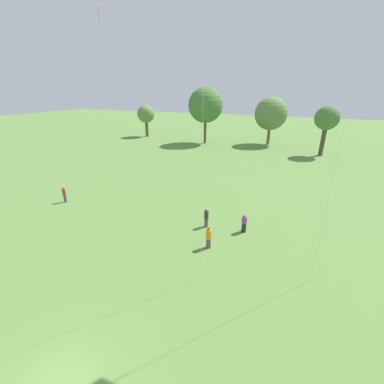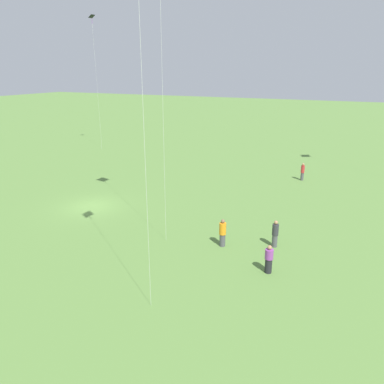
{
  "view_description": "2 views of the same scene",
  "coord_description": "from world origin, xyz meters",
  "views": [
    {
      "loc": [
        7.62,
        -3.73,
        11.3
      ],
      "look_at": [
        0.91,
        11.62,
        4.56
      ],
      "focal_mm": 24.0,
      "sensor_mm": 36.0,
      "label": 1
    },
    {
      "loc": [
        22.01,
        19.47,
        10.52
      ],
      "look_at": [
        5.79,
        11.73,
        4.6
      ],
      "focal_mm": 35.0,
      "sensor_mm": 36.0,
      "label": 2
    }
  ],
  "objects": [
    {
      "name": "person_4",
      "position": [
        -14.96,
        13.95,
        0.88
      ],
      "size": [
        0.41,
        0.41,
        1.74
      ],
      "rotation": [
        0.0,
        0.0,
        4.92
      ],
      "color": "#4C4C51",
      "rests_on": "ground_plane"
    },
    {
      "name": "kite_4",
      "position": [
        -17.03,
        24.89,
        19.74
      ],
      "size": [
        1.6,
        1.57,
        20.66
      ],
      "rotation": [
        0.0,
        0.0,
        5.8
      ],
      "color": "orange",
      "rests_on": "ground_plane"
    },
    {
      "name": "tree_0",
      "position": [
        -29.52,
        52.57,
        5.41
      ],
      "size": [
        4.25,
        4.25,
        7.64
      ],
      "color": "brown",
      "rests_on": "ground_plane"
    },
    {
      "name": "person_1",
      "position": [
        0.79,
        15.02,
        0.87
      ],
      "size": [
        0.4,
        0.4,
        1.74
      ],
      "rotation": [
        0.0,
        0.0,
        0.01
      ],
      "color": "#4C4C51",
      "rests_on": "ground_plane"
    },
    {
      "name": "tree_2",
      "position": [
        0.36,
        54.36,
        6.46
      ],
      "size": [
        6.76,
        6.76,
        9.86
      ],
      "color": "brown",
      "rests_on": "ground_plane"
    },
    {
      "name": "person_3",
      "position": [
        2.09,
        12.06,
        0.88
      ],
      "size": [
        0.57,
        0.57,
        1.78
      ],
      "rotation": [
        0.0,
        0.0,
        3.57
      ],
      "color": "#4C4C51",
      "rests_on": "ground_plane"
    },
    {
      "name": "tree_3",
      "position": [
        10.68,
        47.83,
        6.48
      ],
      "size": [
        4.13,
        4.13,
        8.7
      ],
      "color": "brown",
      "rests_on": "ground_plane"
    },
    {
      "name": "tree_1",
      "position": [
        -12.8,
        50.23,
        8.09
      ],
      "size": [
        7.4,
        7.4,
        11.82
      ],
      "color": "brown",
      "rests_on": "ground_plane"
    },
    {
      "name": "person_2",
      "position": [
        4.02,
        15.47,
        0.79
      ],
      "size": [
        0.61,
        0.61,
        1.62
      ],
      "rotation": [
        0.0,
        0.0,
        1.1
      ],
      "color": "#232328",
      "rests_on": "ground_plane"
    }
  ]
}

